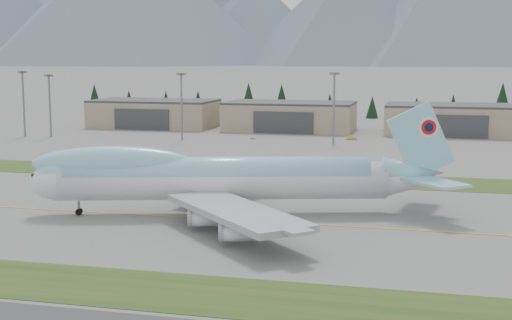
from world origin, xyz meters
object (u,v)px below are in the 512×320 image
(service_vehicle_b, at_px, (352,140))
(hangar_center, at_px, (290,116))
(hangar_left, at_px, (155,113))
(hangar_right, at_px, (454,119))
(service_vehicle_a, at_px, (252,139))
(boeing_747_freighter, at_px, (220,177))

(service_vehicle_b, bearing_deg, hangar_center, 39.08)
(hangar_left, height_order, service_vehicle_b, hangar_left)
(hangar_left, xyz_separation_m, hangar_right, (115.00, 0.00, 0.00))
(hangar_left, bearing_deg, service_vehicle_a, -32.90)
(service_vehicle_b, bearing_deg, boeing_747_freighter, 168.60)
(service_vehicle_a, distance_m, service_vehicle_b, 33.68)
(boeing_747_freighter, relative_size, hangar_right, 1.59)
(boeing_747_freighter, height_order, hangar_left, boeing_747_freighter)
(hangar_left, xyz_separation_m, service_vehicle_b, (81.22, -25.75, -5.39))
(hangar_center, xyz_separation_m, service_vehicle_b, (26.22, -25.75, -5.39))
(hangar_right, distance_m, service_vehicle_b, 42.82)
(boeing_747_freighter, bearing_deg, hangar_right, 57.42)
(boeing_747_freighter, bearing_deg, service_vehicle_a, 85.59)
(hangar_left, distance_m, service_vehicle_a, 57.37)
(hangar_center, height_order, hangar_right, same)
(hangar_center, distance_m, service_vehicle_a, 32.27)
(boeing_747_freighter, distance_m, service_vehicle_b, 120.51)
(boeing_747_freighter, xyz_separation_m, service_vehicle_a, (-22.86, 114.60, -6.63))
(boeing_747_freighter, xyz_separation_m, service_vehicle_b, (10.40, 119.87, -6.63))
(hangar_center, bearing_deg, hangar_left, 180.00)
(boeing_747_freighter, distance_m, hangar_center, 146.48)
(hangar_left, bearing_deg, hangar_center, 0.00)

